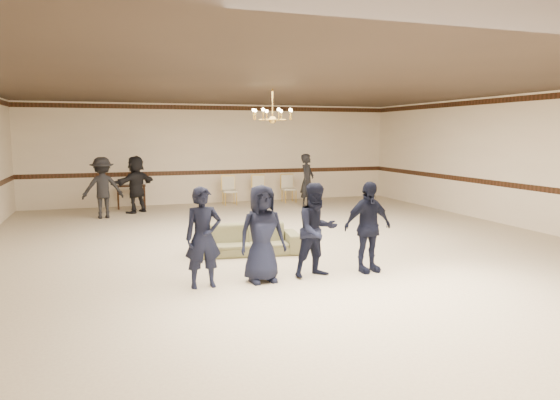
{
  "coord_description": "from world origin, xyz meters",
  "views": [
    {
      "loc": [
        -3.39,
        -9.59,
        2.26
      ],
      "look_at": [
        -0.33,
        -0.5,
        1.02
      ],
      "focal_mm": 32.96,
      "sensor_mm": 36.0,
      "label": 1
    }
  ],
  "objects_px": {
    "boy_a": "(203,237)",
    "console_table": "(131,197)",
    "adult_right": "(307,180)",
    "chandelier": "(272,104)",
    "settee": "(249,239)",
    "adult_left": "(103,188)",
    "banquet_chair_right": "(289,189)",
    "boy_b": "(262,234)",
    "banquet_chair_mid": "(260,190)",
    "boy_c": "(317,230)",
    "adult_mid": "(136,184)",
    "banquet_chair_left": "(230,191)",
    "boy_d": "(368,227)"
  },
  "relations": [
    {
      "from": "chandelier",
      "to": "adult_left",
      "type": "xyz_separation_m",
      "value": [
        -3.54,
        3.86,
        -2.06
      ]
    },
    {
      "from": "boy_d",
      "to": "console_table",
      "type": "distance_m",
      "value": 9.32
    },
    {
      "from": "adult_mid",
      "to": "adult_right",
      "type": "distance_m",
      "value": 5.12
    },
    {
      "from": "boy_a",
      "to": "adult_left",
      "type": "bearing_deg",
      "value": 99.25
    },
    {
      "from": "boy_d",
      "to": "boy_c",
      "type": "bearing_deg",
      "value": 173.41
    },
    {
      "from": "adult_left",
      "to": "banquet_chair_left",
      "type": "bearing_deg",
      "value": -164.63
    },
    {
      "from": "boy_d",
      "to": "banquet_chair_left",
      "type": "xyz_separation_m",
      "value": [
        -0.34,
        8.49,
        -0.29
      ]
    },
    {
      "from": "adult_left",
      "to": "banquet_chair_right",
      "type": "height_order",
      "value": "adult_left"
    },
    {
      "from": "chandelier",
      "to": "banquet_chair_left",
      "type": "distance_m",
      "value": 5.8
    },
    {
      "from": "settee",
      "to": "adult_mid",
      "type": "bearing_deg",
      "value": 113.66
    },
    {
      "from": "chandelier",
      "to": "console_table",
      "type": "xyz_separation_m",
      "value": [
        -2.74,
        5.47,
        -2.51
      ]
    },
    {
      "from": "banquet_chair_right",
      "to": "boy_a",
      "type": "bearing_deg",
      "value": -113.29
    },
    {
      "from": "boy_c",
      "to": "console_table",
      "type": "height_order",
      "value": "boy_c"
    },
    {
      "from": "boy_a",
      "to": "console_table",
      "type": "relative_size",
      "value": 1.74
    },
    {
      "from": "boy_c",
      "to": "banquet_chair_mid",
      "type": "distance_m",
      "value": 8.64
    },
    {
      "from": "adult_mid",
      "to": "banquet_chair_mid",
      "type": "height_order",
      "value": "adult_mid"
    },
    {
      "from": "settee",
      "to": "console_table",
      "type": "height_order",
      "value": "console_table"
    },
    {
      "from": "adult_left",
      "to": "console_table",
      "type": "height_order",
      "value": "adult_left"
    },
    {
      "from": "adult_right",
      "to": "banquet_chair_mid",
      "type": "distance_m",
      "value": 1.68
    },
    {
      "from": "boy_b",
      "to": "settee",
      "type": "bearing_deg",
      "value": 76.99
    },
    {
      "from": "adult_right",
      "to": "console_table",
      "type": "xyz_separation_m",
      "value": [
        -5.21,
        1.3,
        -0.46
      ]
    },
    {
      "from": "settee",
      "to": "banquet_chair_left",
      "type": "bearing_deg",
      "value": 87.53
    },
    {
      "from": "settee",
      "to": "banquet_chair_left",
      "type": "height_order",
      "value": "banquet_chair_left"
    },
    {
      "from": "boy_a",
      "to": "console_table",
      "type": "xyz_separation_m",
      "value": [
        -0.64,
        8.69,
        -0.39
      ]
    },
    {
      "from": "boy_d",
      "to": "banquet_chair_left",
      "type": "bearing_deg",
      "value": 85.71
    },
    {
      "from": "adult_right",
      "to": "banquet_chair_mid",
      "type": "relative_size",
      "value": 1.81
    },
    {
      "from": "banquet_chair_mid",
      "to": "boy_a",
      "type": "bearing_deg",
      "value": -108.54
    },
    {
      "from": "boy_b",
      "to": "adult_right",
      "type": "xyz_separation_m",
      "value": [
        3.66,
        7.39,
        0.07
      ]
    },
    {
      "from": "boy_d",
      "to": "adult_left",
      "type": "height_order",
      "value": "adult_left"
    },
    {
      "from": "banquet_chair_right",
      "to": "boy_c",
      "type": "bearing_deg",
      "value": -102.89
    },
    {
      "from": "settee",
      "to": "console_table",
      "type": "distance_m",
      "value": 7.09
    },
    {
      "from": "banquet_chair_right",
      "to": "adult_right",
      "type": "bearing_deg",
      "value": -75.58
    },
    {
      "from": "boy_d",
      "to": "adult_right",
      "type": "xyz_separation_m",
      "value": [
        1.86,
        7.39,
        0.07
      ]
    },
    {
      "from": "boy_a",
      "to": "console_table",
      "type": "height_order",
      "value": "boy_a"
    },
    {
      "from": "console_table",
      "to": "adult_left",
      "type": "bearing_deg",
      "value": -113.5
    },
    {
      "from": "adult_right",
      "to": "banquet_chair_mid",
      "type": "height_order",
      "value": "adult_right"
    },
    {
      "from": "boy_c",
      "to": "banquet_chair_right",
      "type": "xyz_separation_m",
      "value": [
        2.56,
        8.49,
        -0.29
      ]
    },
    {
      "from": "boy_b",
      "to": "banquet_chair_right",
      "type": "distance_m",
      "value": 9.18
    },
    {
      "from": "boy_d",
      "to": "banquet_chair_mid",
      "type": "relative_size",
      "value": 1.65
    },
    {
      "from": "banquet_chair_mid",
      "to": "boy_c",
      "type": "bearing_deg",
      "value": -97.37
    },
    {
      "from": "boy_d",
      "to": "settee",
      "type": "distance_m",
      "value": 2.43
    },
    {
      "from": "boy_a",
      "to": "adult_mid",
      "type": "distance_m",
      "value": 7.81
    },
    {
      "from": "adult_right",
      "to": "adult_left",
      "type": "bearing_deg",
      "value": 136.31
    },
    {
      "from": "adult_left",
      "to": "banquet_chair_mid",
      "type": "xyz_separation_m",
      "value": [
        4.79,
        1.4,
        -0.37
      ]
    },
    {
      "from": "adult_left",
      "to": "console_table",
      "type": "distance_m",
      "value": 1.85
    },
    {
      "from": "settee",
      "to": "adult_mid",
      "type": "height_order",
      "value": "adult_mid"
    },
    {
      "from": "adult_right",
      "to": "boy_a",
      "type": "bearing_deg",
      "value": -168.25
    },
    {
      "from": "chandelier",
      "to": "settee",
      "type": "distance_m",
      "value": 3.09
    },
    {
      "from": "boy_d",
      "to": "adult_right",
      "type": "height_order",
      "value": "adult_right"
    },
    {
      "from": "banquet_chair_right",
      "to": "console_table",
      "type": "relative_size",
      "value": 1.06
    }
  ]
}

